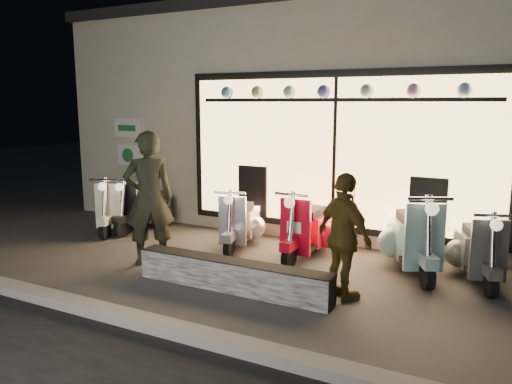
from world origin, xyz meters
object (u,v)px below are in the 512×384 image
graffiti_barrier (232,275)px  scooter_silver (241,222)px  scooter_red (310,229)px  woman (344,237)px  man (149,198)px

graffiti_barrier → scooter_silver: bearing=115.9°
scooter_red → woman: (1.01, -1.48, 0.35)m
scooter_red → man: man is taller
scooter_red → man: (-1.94, -1.48, 0.56)m
graffiti_barrier → scooter_red: bearing=80.8°
scooter_red → man: bearing=-141.6°
graffiti_barrier → man: man is taller
graffiti_barrier → scooter_silver: (-0.91, 1.87, 0.19)m
graffiti_barrier → scooter_silver: scooter_silver is taller
graffiti_barrier → scooter_red: scooter_red is taller
graffiti_barrier → woman: bearing=17.0°
graffiti_barrier → man: 1.86m
graffiti_barrier → scooter_red: 1.92m
graffiti_barrier → woman: woman is taller
graffiti_barrier → scooter_silver: 2.09m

